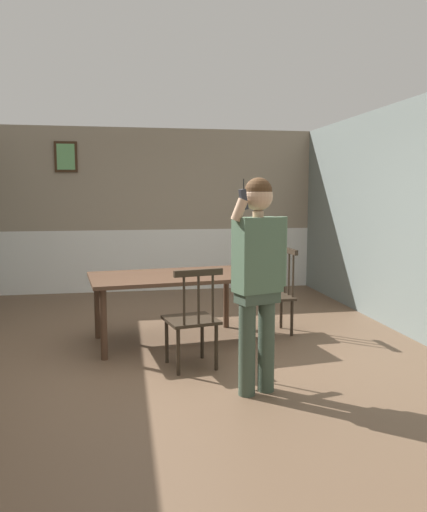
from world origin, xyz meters
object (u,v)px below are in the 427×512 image
chair_near_window (192,319)px  dining_table (171,282)px  person_figure (258,270)px  chair_by_doorway (276,294)px

chair_near_window → dining_table: bearing=85.3°
dining_table → chair_near_window: (0.12, -0.88, -0.20)m
person_figure → chair_by_doorway: bearing=-129.5°
dining_table → chair_near_window: bearing=-82.6°
dining_table → chair_by_doorway: 1.29m
chair_near_window → chair_by_doorway: 1.55m
person_figure → chair_near_window: bearing=-74.7°
dining_table → person_figure: (0.57, -1.58, 0.36)m
chair_by_doorway → person_figure: 1.96m
dining_table → chair_by_doorway: (1.26, 0.16, -0.21)m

